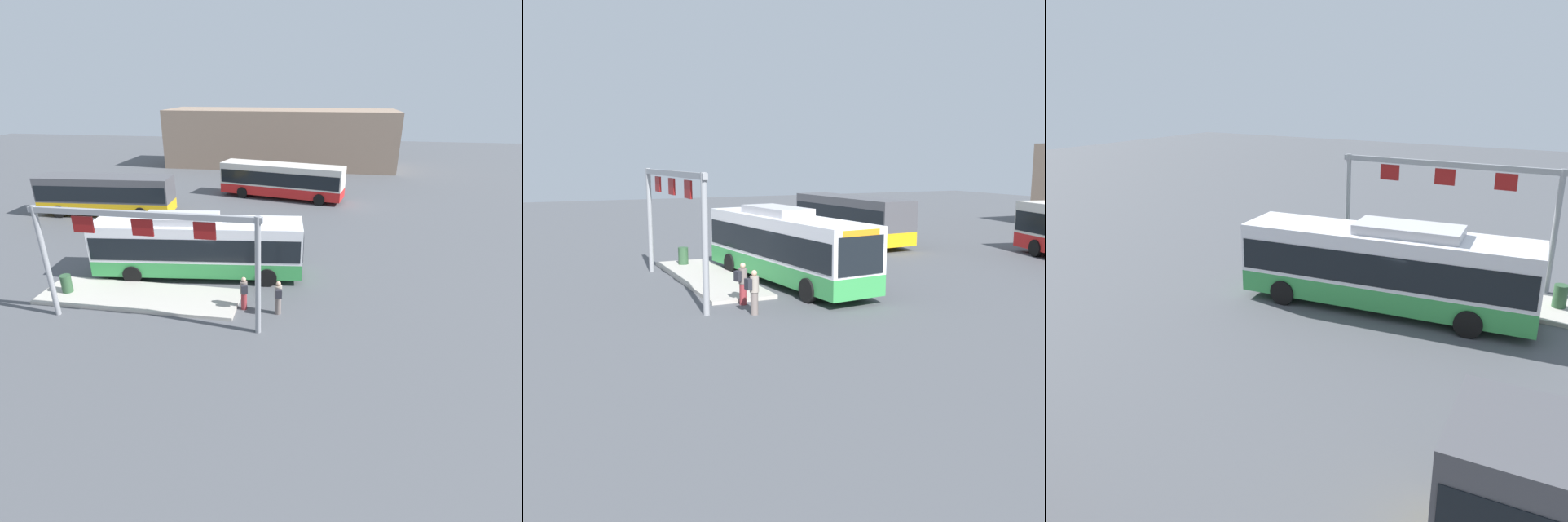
{
  "view_description": "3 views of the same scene",
  "coord_description": "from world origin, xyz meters",
  "views": [
    {
      "loc": [
        6.39,
        -19.16,
        9.77
      ],
      "look_at": [
        3.58,
        -0.99,
        1.5
      ],
      "focal_mm": 27.23,
      "sensor_mm": 36.0,
      "label": 1
    },
    {
      "loc": [
        25.03,
        -11.4,
        5.71
      ],
      "look_at": [
        1.83,
        -0.92,
        1.37
      ],
      "focal_mm": 41.87,
      "sensor_mm": 36.0,
      "label": 2
    },
    {
      "loc": [
        -7.12,
        18.03,
        8.32
      ],
      "look_at": [
        3.51,
        -0.12,
        1.34
      ],
      "focal_mm": 36.55,
      "sensor_mm": 36.0,
      "label": 3
    }
  ],
  "objects": [
    {
      "name": "platform_curb",
      "position": [
        -2.2,
        -3.04,
        0.08
      ],
      "size": [
        10.0,
        2.8,
        0.16
      ],
      "primitive_type": "cube",
      "color": "#B2ADA3",
      "rests_on": "ground"
    },
    {
      "name": "bus_main",
      "position": [
        -0.01,
        -0.0,
        1.81
      ],
      "size": [
        11.39,
        3.69,
        3.46
      ],
      "rotation": [
        0.0,
        0.0,
        0.11
      ],
      "color": "green",
      "rests_on": "ground"
    },
    {
      "name": "platform_sign_gantry",
      "position": [
        -0.6,
        -5.07,
        3.78
      ],
      "size": [
        9.78,
        0.24,
        5.2
      ],
      "color": "gray",
      "rests_on": "ground"
    },
    {
      "name": "ground_plane",
      "position": [
        0.0,
        0.0,
        0.0
      ],
      "size": [
        120.0,
        120.0,
        0.0
      ],
      "primitive_type": "plane",
      "color": "#4C4F54"
    },
    {
      "name": "bus_background_left",
      "position": [
        -10.65,
        9.71,
        1.78
      ],
      "size": [
        10.82,
        3.24,
        3.1
      ],
      "rotation": [
        0.0,
        0.0,
        3.21
      ],
      "color": "#EAAD14",
      "rests_on": "ground"
    },
    {
      "name": "person_boarding",
      "position": [
        4.77,
        -3.47,
        0.89
      ],
      "size": [
        0.4,
        0.57,
        1.67
      ],
      "rotation": [
        0.0,
        0.0,
        1.76
      ],
      "color": "slate",
      "rests_on": "ground"
    },
    {
      "name": "person_waiting_near",
      "position": [
        3.14,
        -3.31,
        0.89
      ],
      "size": [
        0.46,
        0.59,
        1.67
      ],
      "rotation": [
        0.0,
        0.0,
        1.89
      ],
      "color": "maroon",
      "rests_on": "ground"
    },
    {
      "name": "trash_bin",
      "position": [
        -5.95,
        -3.24,
        0.61
      ],
      "size": [
        0.52,
        0.52,
        0.9
      ],
      "primitive_type": "cylinder",
      "color": "#2D5133",
      "rests_on": "platform_curb"
    }
  ]
}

